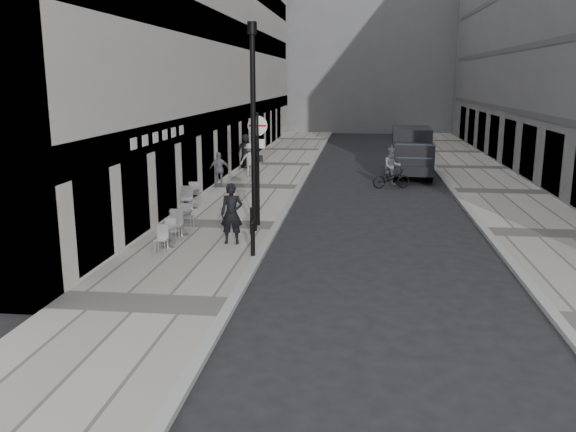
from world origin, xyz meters
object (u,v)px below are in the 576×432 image
at_px(cyclist, 391,172).
at_px(lamppost, 253,118).
at_px(panel_van, 411,150).
at_px(sign_post, 258,154).
at_px(walking_man, 232,214).

bearing_deg(cyclist, lamppost, -132.30).
relative_size(panel_van, cyclist, 2.80).
bearing_deg(sign_post, cyclist, 58.39).
bearing_deg(lamppost, panel_van, 65.07).
height_order(walking_man, panel_van, panel_van).
height_order(sign_post, cyclist, sign_post).
bearing_deg(walking_man, lamppost, 73.76).
xyz_separation_m(walking_man, sign_post, (0.40, 2.44, 1.52)).
bearing_deg(sign_post, walking_man, -101.23).
height_order(lamppost, panel_van, lamppost).
relative_size(walking_man, cyclist, 0.96).
xyz_separation_m(lamppost, cyclist, (4.86, 9.29, -3.04)).
bearing_deg(walking_man, cyclist, 61.85).
bearing_deg(cyclist, panel_van, 57.71).
height_order(walking_man, cyclist, walking_man).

